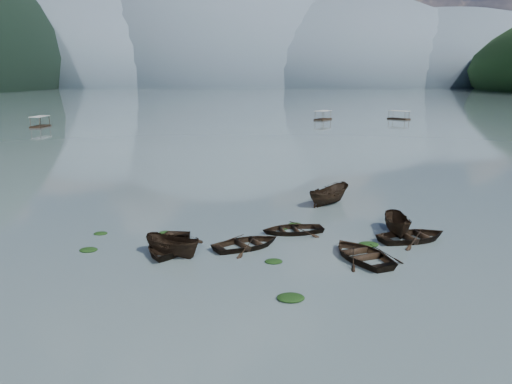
{
  "coord_description": "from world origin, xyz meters",
  "views": [
    {
      "loc": [
        -0.06,
        -23.3,
        9.88
      ],
      "look_at": [
        0.0,
        12.0,
        2.0
      ],
      "focal_mm": 35.0,
      "sensor_mm": 36.0,
      "label": 1
    }
  ],
  "objects_px": {
    "pontoon_left": "(41,127)",
    "rowboat_3": "(362,259)",
    "pontoon_centre": "(323,120)",
    "rowboat_0": "(169,250)"
  },
  "relations": [
    {
      "from": "pontoon_left",
      "to": "rowboat_3",
      "type": "bearing_deg",
      "value": -57.09
    },
    {
      "from": "rowboat_3",
      "to": "pontoon_left",
      "type": "height_order",
      "value": "pontoon_left"
    },
    {
      "from": "rowboat_0",
      "to": "rowboat_3",
      "type": "xyz_separation_m",
      "value": [
        11.25,
        -1.42,
        0.0
      ]
    },
    {
      "from": "pontoon_centre",
      "to": "rowboat_3",
      "type": "bearing_deg",
      "value": -63.55
    },
    {
      "from": "rowboat_0",
      "to": "pontoon_centre",
      "type": "xyz_separation_m",
      "value": [
        22.7,
        101.5,
        0.0
      ]
    },
    {
      "from": "rowboat_0",
      "to": "pontoon_centre",
      "type": "relative_size",
      "value": 0.85
    },
    {
      "from": "rowboat_0",
      "to": "pontoon_left",
      "type": "xyz_separation_m",
      "value": [
        -41.78,
        81.19,
        0.0
      ]
    },
    {
      "from": "rowboat_3",
      "to": "pontoon_centre",
      "type": "relative_size",
      "value": 0.8
    },
    {
      "from": "rowboat_0",
      "to": "pontoon_left",
      "type": "height_order",
      "value": "pontoon_left"
    },
    {
      "from": "pontoon_left",
      "to": "pontoon_centre",
      "type": "height_order",
      "value": "pontoon_centre"
    }
  ]
}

